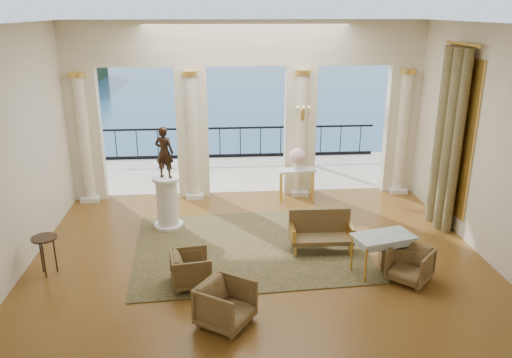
{
  "coord_description": "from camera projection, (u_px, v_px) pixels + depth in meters",
  "views": [
    {
      "loc": [
        -0.77,
        -8.8,
        4.74
      ],
      "look_at": [
        -0.02,
        0.6,
        1.52
      ],
      "focal_mm": 35.0,
      "sensor_mm": 36.0,
      "label": 1
    }
  ],
  "objects": [
    {
      "name": "statue",
      "position": [
        164.0,
        152.0,
        10.87
      ],
      "size": [
        0.49,
        0.4,
        1.15
      ],
      "primitive_type": "imported",
      "rotation": [
        0.0,
        0.0,
        2.8
      ],
      "color": "#2F1F15",
      "rests_on": "pedestal"
    },
    {
      "name": "armchair_a",
      "position": [
        226.0,
        302.0,
        7.8
      ],
      "size": [
        1.01,
        1.03,
        0.78
      ],
      "primitive_type": "imported",
      "rotation": [
        0.0,
        0.0,
        0.98
      ],
      "color": "#3F2D19",
      "rests_on": "ground"
    },
    {
      "name": "urn",
      "position": [
        298.0,
        157.0,
        12.58
      ],
      "size": [
        0.41,
        0.41,
        0.55
      ],
      "color": "white",
      "rests_on": "console_table"
    },
    {
      "name": "pedestal",
      "position": [
        167.0,
        203.0,
        11.26
      ],
      "size": [
        0.66,
        0.66,
        1.21
      ],
      "color": "silver",
      "rests_on": "ground"
    },
    {
      "name": "console_table",
      "position": [
        297.0,
        175.0,
        12.73
      ],
      "size": [
        0.96,
        0.46,
        0.88
      ],
      "rotation": [
        0.0,
        0.0,
        0.12
      ],
      "color": "silver",
      "rests_on": "ground"
    },
    {
      "name": "arcade",
      "position": [
        247.0,
        99.0,
        12.66
      ],
      "size": [
        9.0,
        0.56,
        4.5
      ],
      "color": "beige",
      "rests_on": "ground"
    },
    {
      "name": "window_frame",
      "position": [
        456.0,
        136.0,
        10.96
      ],
      "size": [
        0.04,
        1.6,
        3.4
      ],
      "primitive_type": "cube",
      "color": "gold",
      "rests_on": "room_walls"
    },
    {
      "name": "armchair_d",
      "position": [
        191.0,
        267.0,
        8.93
      ],
      "size": [
        0.74,
        0.78,
        0.7
      ],
      "primitive_type": "imported",
      "rotation": [
        0.0,
        0.0,
        1.73
      ],
      "color": "#3F2D19",
      "rests_on": "ground"
    },
    {
      "name": "armchair_c",
      "position": [
        396.0,
        254.0,
        9.52
      ],
      "size": [
        0.69,
        0.72,
        0.62
      ],
      "primitive_type": "imported",
      "rotation": [
        0.0,
        0.0,
        -1.81
      ],
      "color": "#3F2D19",
      "rests_on": "ground"
    },
    {
      "name": "terrace",
      "position": [
        243.0,
        173.0,
        15.38
      ],
      "size": [
        10.0,
        3.6,
        0.1
      ],
      "primitive_type": "cube",
      "color": "beige",
      "rests_on": "ground"
    },
    {
      "name": "game_table",
      "position": [
        383.0,
        239.0,
        9.28
      ],
      "size": [
        1.22,
        0.86,
        0.76
      ],
      "rotation": [
        0.0,
        0.0,
        0.25
      ],
      "color": "#8FA9B5",
      "rests_on": "ground"
    },
    {
      "name": "curtain",
      "position": [
        447.0,
        139.0,
        10.98
      ],
      "size": [
        0.33,
        1.4,
        4.09
      ],
      "color": "#4E4829",
      "rests_on": "ground"
    },
    {
      "name": "settee",
      "position": [
        321.0,
        231.0,
        10.24
      ],
      "size": [
        1.29,
        0.56,
        0.85
      ],
      "rotation": [
        0.0,
        0.0,
        -0.01
      ],
      "color": "#3F2D19",
      "rests_on": "ground"
    },
    {
      "name": "sea",
      "position": [
        222.0,
        91.0,
        68.42
      ],
      "size": [
        160.0,
        160.0,
        0.0
      ],
      "primitive_type": "plane",
      "color": "#23577F",
      "rests_on": "ground"
    },
    {
      "name": "floor",
      "position": [
        259.0,
        261.0,
        9.89
      ],
      "size": [
        9.0,
        9.0,
        0.0
      ],
      "primitive_type": "plane",
      "color": "#4D2B0F",
      "rests_on": "ground"
    },
    {
      "name": "room_walls",
      "position": [
        266.0,
        133.0,
        7.91
      ],
      "size": [
        9.0,
        9.0,
        9.0
      ],
      "color": "beige",
      "rests_on": "ground"
    },
    {
      "name": "balustrade",
      "position": [
        240.0,
        145.0,
        16.74
      ],
      "size": [
        9.0,
        0.06,
        1.03
      ],
      "color": "black",
      "rests_on": "terrace"
    },
    {
      "name": "side_table",
      "position": [
        45.0,
        243.0,
        9.21
      ],
      "size": [
        0.47,
        0.47,
        0.76
      ],
      "color": "black",
      "rests_on": "ground"
    },
    {
      "name": "palm_tree",
      "position": [
        307.0,
        32.0,
        14.94
      ],
      "size": [
        2.0,
        2.0,
        4.5
      ],
      "color": "#4C3823",
      "rests_on": "terrace"
    },
    {
      "name": "armchair_b",
      "position": [
        410.0,
        263.0,
        9.08
      ],
      "size": [
        0.95,
        0.95,
        0.72
      ],
      "primitive_type": "imported",
      "rotation": [
        0.0,
        0.0,
        -0.76
      ],
      "color": "#3F2D19",
      "rests_on": "ground"
    },
    {
      "name": "wall_sconce",
      "position": [
        303.0,
        114.0,
        12.58
      ],
      "size": [
        0.3,
        0.11,
        0.33
      ],
      "color": "gold",
      "rests_on": "arcade"
    },
    {
      "name": "rug",
      "position": [
        249.0,
        247.0,
        10.46
      ],
      "size": [
        4.9,
        3.92,
        0.02
      ],
      "primitive_type": "cube",
      "rotation": [
        0.0,
        0.0,
        0.06
      ],
      "color": "#2E3217",
      "rests_on": "ground"
    },
    {
      "name": "headland",
      "position": [
        20.0,
        63.0,
        74.62
      ],
      "size": [
        22.0,
        18.0,
        6.0
      ],
      "primitive_type": "cube",
      "color": "black",
      "rests_on": "sea"
    }
  ]
}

